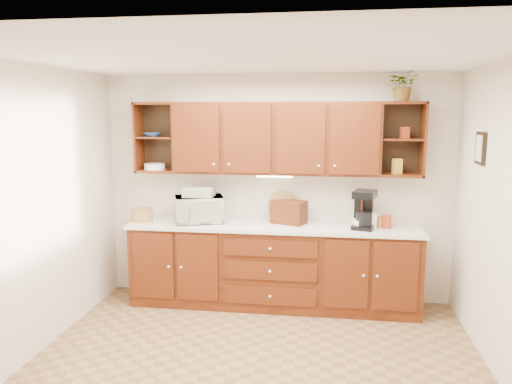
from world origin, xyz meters
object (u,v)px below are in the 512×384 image
(bread_box, at_px, (289,212))
(potted_plant, at_px, (404,85))
(microwave, at_px, (199,209))
(coffee_maker, at_px, (364,210))

(bread_box, xyz_separation_m, potted_plant, (1.19, 0.02, 1.39))
(microwave, bearing_deg, potted_plant, -16.56)
(microwave, distance_m, bread_box, 1.02)
(coffee_maker, bearing_deg, microwave, -165.01)
(bread_box, distance_m, potted_plant, 1.83)
(bread_box, height_order, potted_plant, potted_plant)
(coffee_maker, distance_m, potted_plant, 1.38)
(microwave, relative_size, bread_box, 1.46)
(bread_box, bearing_deg, coffee_maker, 13.15)
(microwave, relative_size, coffee_maker, 1.30)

